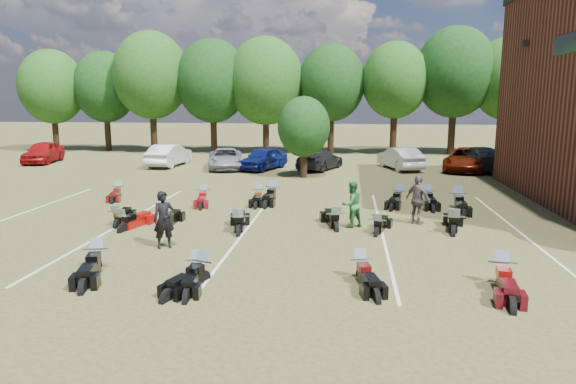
# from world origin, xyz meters

# --- Properties ---
(ground) EXTENTS (160.00, 160.00, 0.00)m
(ground) POSITION_xyz_m (0.00, 0.00, 0.00)
(ground) COLOR brown
(ground) RESTS_ON ground
(car_0) EXTENTS (2.78, 5.01, 1.61)m
(car_0) POSITION_xyz_m (-22.05, 20.32, 0.81)
(car_0) COLOR #9B0E11
(car_0) RESTS_ON ground
(car_1) EXTENTS (1.96, 4.89, 1.58)m
(car_1) POSITION_xyz_m (-12.00, 19.62, 0.79)
(car_1) COLOR #B5B4B9
(car_1) RESTS_ON ground
(car_2) EXTENTS (3.46, 5.43, 1.40)m
(car_2) POSITION_xyz_m (-7.66, 18.72, 0.70)
(car_2) COLOR gray
(car_2) RESTS_ON ground
(car_3) EXTENTS (3.44, 5.09, 1.37)m
(car_3) POSITION_xyz_m (-1.20, 19.05, 0.68)
(car_3) COLOR black
(car_3) RESTS_ON ground
(car_4) EXTENTS (3.30, 4.79, 1.51)m
(car_4) POSITION_xyz_m (-5.03, 18.66, 0.76)
(car_4) COLOR navy
(car_4) RESTS_ON ground
(car_5) EXTENTS (2.98, 4.86, 1.51)m
(car_5) POSITION_xyz_m (4.25, 19.86, 0.76)
(car_5) COLOR beige
(car_5) RESTS_ON ground
(car_6) EXTENTS (4.17, 6.03, 1.53)m
(car_6) POSITION_xyz_m (8.60, 19.57, 0.77)
(car_6) COLOR #601605
(car_6) RESTS_ON ground
(car_7) EXTENTS (2.79, 5.72, 1.60)m
(car_7) POSITION_xyz_m (9.42, 20.05, 0.80)
(car_7) COLOR #323135
(car_7) RESTS_ON ground
(person_black) EXTENTS (0.82, 0.73, 1.88)m
(person_black) POSITION_xyz_m (-5.20, -0.01, 0.94)
(person_black) COLOR black
(person_black) RESTS_ON ground
(person_green) EXTENTS (1.08, 1.03, 1.76)m
(person_green) POSITION_xyz_m (0.88, 3.43, 0.88)
(person_green) COLOR #296D30
(person_green) RESTS_ON ground
(person_grey) EXTENTS (1.12, 1.14, 1.93)m
(person_grey) POSITION_xyz_m (3.43, 4.23, 0.96)
(person_grey) COLOR #58514B
(person_grey) RESTS_ON ground
(motorcycle_2) EXTENTS (1.31, 2.42, 1.29)m
(motorcycle_2) POSITION_xyz_m (-6.34, -2.39, 0.00)
(motorcycle_2) COLOR black
(motorcycle_2) RESTS_ON ground
(motorcycle_3) EXTENTS (0.84, 2.07, 1.12)m
(motorcycle_3) POSITION_xyz_m (-3.26, -2.82, 0.00)
(motorcycle_3) COLOR black
(motorcycle_3) RESTS_ON ground
(motorcycle_4) EXTENTS (1.28, 2.15, 1.14)m
(motorcycle_4) POSITION_xyz_m (-3.10, -2.91, 0.00)
(motorcycle_4) COLOR black
(motorcycle_4) RESTS_ON ground
(motorcycle_5) EXTENTS (1.11, 2.17, 1.16)m
(motorcycle_5) POSITION_xyz_m (1.12, -2.26, 0.00)
(motorcycle_5) COLOR black
(motorcycle_5) RESTS_ON ground
(motorcycle_6) EXTENTS (1.02, 2.38, 1.29)m
(motorcycle_6) POSITION_xyz_m (4.75, -2.30, 0.00)
(motorcycle_6) COLOR #42090E
(motorcycle_6) RESTS_ON ground
(motorcycle_7) EXTENTS (1.21, 2.28, 1.21)m
(motorcycle_7) POSITION_xyz_m (-7.44, 1.81, 0.00)
(motorcycle_7) COLOR maroon
(motorcycle_7) RESTS_ON ground
(motorcycle_8) EXTENTS (0.95, 2.21, 1.19)m
(motorcycle_8) POSITION_xyz_m (-7.99, 2.44, 0.00)
(motorcycle_8) COLOR black
(motorcycle_8) RESTS_ON ground
(motorcycle_9) EXTENTS (0.70, 2.09, 1.16)m
(motorcycle_9) POSITION_xyz_m (-6.04, 2.39, 0.00)
(motorcycle_9) COLOR black
(motorcycle_9) RESTS_ON ground
(motorcycle_10) EXTENTS (1.18, 2.55, 1.37)m
(motorcycle_10) POSITION_xyz_m (-3.15, 1.88, 0.00)
(motorcycle_10) COLOR black
(motorcycle_10) RESTS_ON ground
(motorcycle_11) EXTENTS (1.20, 2.40, 1.28)m
(motorcycle_11) POSITION_xyz_m (0.30, 2.89, 0.00)
(motorcycle_11) COLOR black
(motorcycle_11) RESTS_ON ground
(motorcycle_12) EXTENTS (1.14, 2.15, 1.14)m
(motorcycle_12) POSITION_xyz_m (1.79, 2.35, 0.00)
(motorcycle_12) COLOR black
(motorcycle_12) RESTS_ON ground
(motorcycle_13) EXTENTS (1.22, 2.56, 1.37)m
(motorcycle_13) POSITION_xyz_m (4.52, 2.75, 0.00)
(motorcycle_13) COLOR black
(motorcycle_13) RESTS_ON ground
(motorcycle_14) EXTENTS (1.09, 2.11, 1.12)m
(motorcycle_14) POSITION_xyz_m (-10.49, 8.04, 0.00)
(motorcycle_14) COLOR #4D0E0B
(motorcycle_14) RESTS_ON ground
(motorcycle_15) EXTENTS (1.07, 2.23, 1.20)m
(motorcycle_15) POSITION_xyz_m (-5.98, 7.34, 0.00)
(motorcycle_15) COLOR maroon
(motorcycle_15) RESTS_ON ground
(motorcycle_16) EXTENTS (0.89, 2.43, 1.34)m
(motorcycle_16) POSITION_xyz_m (-2.81, 8.16, 0.00)
(motorcycle_16) COLOR black
(motorcycle_16) RESTS_ON ground
(motorcycle_17) EXTENTS (0.82, 2.16, 1.18)m
(motorcycle_17) POSITION_xyz_m (-3.43, 7.82, 0.00)
(motorcycle_17) COLOR black
(motorcycle_17) RESTS_ON ground
(motorcycle_18) EXTENTS (1.27, 2.32, 1.23)m
(motorcycle_18) POSITION_xyz_m (3.08, 8.11, 0.00)
(motorcycle_18) COLOR black
(motorcycle_18) RESTS_ON ground
(motorcycle_19) EXTENTS (0.96, 2.51, 1.37)m
(motorcycle_19) POSITION_xyz_m (5.58, 7.35, 0.00)
(motorcycle_19) COLOR black
(motorcycle_19) RESTS_ON ground
(motorcycle_20) EXTENTS (0.74, 2.31, 1.29)m
(motorcycle_20) POSITION_xyz_m (4.38, 8.15, 0.00)
(motorcycle_20) COLOR black
(motorcycle_20) RESTS_ON ground
(tree_line) EXTENTS (56.00, 6.00, 9.79)m
(tree_line) POSITION_xyz_m (-1.00, 29.00, 6.31)
(tree_line) COLOR black
(tree_line) RESTS_ON ground
(young_tree_midfield) EXTENTS (3.20, 3.20, 4.70)m
(young_tree_midfield) POSITION_xyz_m (-2.00, 15.50, 3.09)
(young_tree_midfield) COLOR black
(young_tree_midfield) RESTS_ON ground
(parking_lines) EXTENTS (20.10, 14.00, 0.01)m
(parking_lines) POSITION_xyz_m (-3.00, 3.00, 0.01)
(parking_lines) COLOR silver
(parking_lines) RESTS_ON ground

